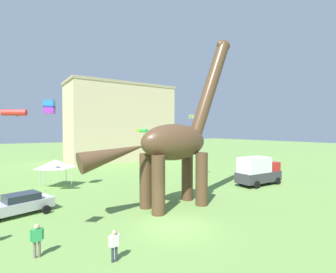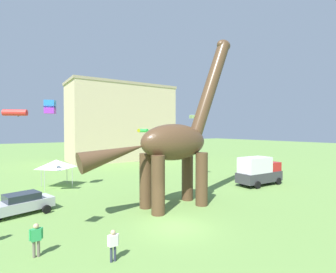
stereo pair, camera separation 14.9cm
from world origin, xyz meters
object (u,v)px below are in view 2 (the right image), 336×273
object	(u,v)px
parked_box_truck	(259,171)
person_watching_child	(36,237)
dinosaur_sculpture	(173,142)
kite_mid_center	(142,131)
kite_far_right	(16,113)
kite_drifting	(194,117)
festival_canopy_tent	(56,164)
person_far_spectator	(113,242)
parked_sedan_left	(22,203)
kite_near_high	(50,107)

from	to	relation	value
parked_box_truck	person_watching_child	distance (m)	23.30
dinosaur_sculpture	kite_mid_center	size ratio (longest dim) A/B	7.11
kite_far_right	person_watching_child	bearing A→B (deg)	-88.25
person_watching_child	kite_drifting	xyz separation A→B (m)	(18.76, 10.85, 6.90)
festival_canopy_tent	kite_far_right	xyz separation A→B (m)	(-3.85, -4.71, 5.16)
person_far_spectator	person_watching_child	bearing A→B (deg)	-170.99
parked_sedan_left	kite_far_right	world-z (taller)	kite_far_right
kite_drifting	kite_far_right	distance (m)	19.11
kite_mid_center	kite_near_high	size ratio (longest dim) A/B	1.59
kite_drifting	person_far_spectator	bearing A→B (deg)	-139.75
kite_near_high	kite_drifting	bearing A→B (deg)	-6.54
dinosaur_sculpture	parked_sedan_left	world-z (taller)	dinosaur_sculpture
kite_drifting	kite_far_right	size ratio (longest dim) A/B	0.82
parked_sedan_left	person_far_spectator	bearing A→B (deg)	-88.66
person_watching_child	festival_canopy_tent	size ratio (longest dim) A/B	0.53
parked_sedan_left	kite_near_high	distance (m)	9.52
dinosaur_sculpture	kite_near_high	xyz separation A→B (m)	(-7.77, 9.64, 3.19)
festival_canopy_tent	person_watching_child	bearing A→B (deg)	-102.51
person_watching_child	kite_near_high	distance (m)	14.95
parked_box_truck	kite_near_high	xyz separation A→B (m)	(-20.37, 8.31, 6.81)
parked_sedan_left	kite_mid_center	bearing A→B (deg)	22.43
dinosaur_sculpture	parked_box_truck	world-z (taller)	dinosaur_sculpture
dinosaur_sculpture	festival_canopy_tent	xyz separation A→B (m)	(-6.77, 12.74, -2.72)
parked_box_truck	kite_near_high	distance (m)	23.03
parked_sedan_left	kite_drifting	size ratio (longest dim) A/B	2.86
parked_sedan_left	kite_near_high	bearing A→B (deg)	45.30
kite_drifting	festival_canopy_tent	bearing A→B (deg)	161.98
dinosaur_sculpture	person_far_spectator	size ratio (longest dim) A/B	9.57
dinosaur_sculpture	person_watching_child	bearing A→B (deg)	168.78
parked_box_truck	kite_drifting	bearing A→B (deg)	123.40
parked_box_truck	kite_far_right	bearing A→B (deg)	164.81
person_far_spectator	parked_sedan_left	bearing A→B (deg)	155.80
person_far_spectator	kite_mid_center	size ratio (longest dim) A/B	0.74
person_watching_child	dinosaur_sculpture	bearing A→B (deg)	68.68
parked_box_truck	kite_mid_center	distance (m)	18.52
kite_far_right	kite_mid_center	size ratio (longest dim) A/B	0.94
person_far_spectator	kite_far_right	size ratio (longest dim) A/B	0.79
dinosaur_sculpture	parked_sedan_left	xyz separation A→B (m)	(-10.48, 4.67, -4.46)
kite_mid_center	kite_near_high	xyz separation A→B (m)	(-14.32, -8.61, 2.32)
festival_canopy_tent	kite_far_right	distance (m)	7.98
parked_sedan_left	kite_near_high	size ratio (longest dim) A/B	3.52
parked_box_truck	dinosaur_sculpture	bearing A→B (deg)	-173.06
dinosaur_sculpture	parked_sedan_left	bearing A→B (deg)	128.07
person_far_spectator	kite_near_high	distance (m)	16.96
parked_sedan_left	kite_far_right	bearing A→B (deg)	76.27
parked_box_truck	person_far_spectator	distance (m)	21.02
person_far_spectator	festival_canopy_tent	xyz separation A→B (m)	(0.49, 18.29, 1.62)
kite_drifting	kite_mid_center	xyz separation A→B (m)	(-1.94, 10.47, -1.77)
kite_drifting	kite_mid_center	bearing A→B (deg)	100.49
parked_box_truck	kite_near_high	bearing A→B (deg)	158.71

